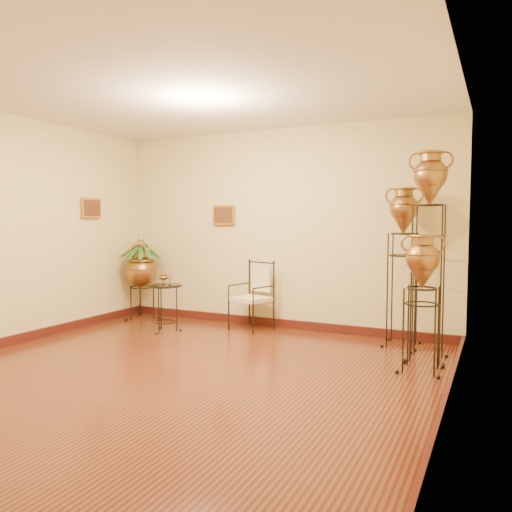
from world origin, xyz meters
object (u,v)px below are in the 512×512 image
at_px(amphora_tall, 428,254).
at_px(side_table, 166,307).
at_px(amphora_mid, 403,266).
at_px(planter_urn, 141,267).
at_px(armchair, 251,296).

height_order(amphora_tall, side_table, amphora_tall).
xyz_separation_m(amphora_mid, planter_urn, (-3.95, 0.00, -0.18)).
bearing_deg(armchair, side_table, -133.43).
height_order(amphora_mid, planter_urn, amphora_mid).
relative_size(amphora_tall, amphora_mid, 1.18).
distance_m(amphora_tall, planter_urn, 4.35).
distance_m(amphora_tall, amphora_mid, 0.65).
bearing_deg(amphora_mid, amphora_tall, -55.68).
xyz_separation_m(planter_urn, armchair, (1.91, 0.00, -0.32)).
height_order(amphora_mid, side_table, amphora_mid).
distance_m(amphora_mid, armchair, 2.10).
xyz_separation_m(amphora_tall, side_table, (-3.40, -0.08, -0.82)).
bearing_deg(armchair, amphora_tall, 3.84).
bearing_deg(amphora_tall, amphora_mid, 124.32).
xyz_separation_m(amphora_mid, armchair, (-2.04, 0.00, -0.50)).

